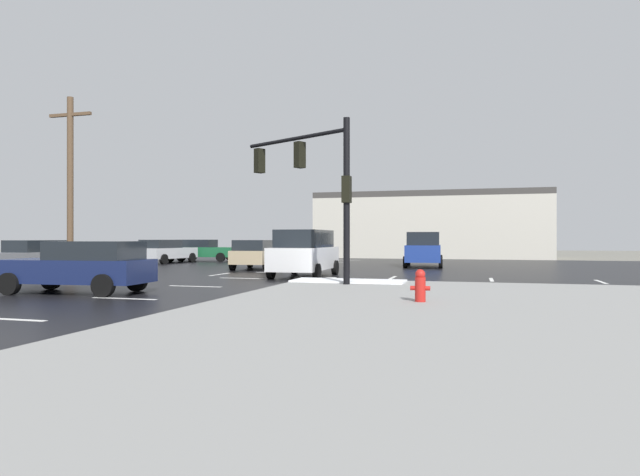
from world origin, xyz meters
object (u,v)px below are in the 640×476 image
(traffic_signal_mast, at_px, (316,176))
(sedan_navy, at_px, (81,266))
(sedan_grey, at_px, (28,256))
(suv_blue, at_px, (424,249))
(fire_hydrant, at_px, (420,285))
(sedan_tan, at_px, (257,254))
(sedan_silver, at_px, (166,251))
(suv_white, at_px, (305,252))
(utility_pole_mid, at_px, (70,182))
(sedan_green, at_px, (204,250))

(traffic_signal_mast, height_order, sedan_navy, traffic_signal_mast)
(sedan_grey, bearing_deg, suv_blue, 129.94)
(fire_hydrant, height_order, sedan_tan, sedan_tan)
(sedan_grey, bearing_deg, sedan_silver, -174.77)
(sedan_silver, relative_size, sedan_grey, 1.00)
(sedan_silver, relative_size, suv_white, 0.96)
(traffic_signal_mast, relative_size, sedan_navy, 1.21)
(sedan_navy, bearing_deg, fire_hydrant, 172.96)
(traffic_signal_mast, relative_size, suv_white, 1.16)
(sedan_navy, bearing_deg, sedan_tan, -94.92)
(sedan_silver, distance_m, suv_blue, 17.14)
(suv_blue, bearing_deg, traffic_signal_mast, 166.42)
(sedan_navy, xyz_separation_m, utility_pole_mid, (-6.23, 6.93, 3.42))
(sedan_tan, height_order, sedan_green, same)
(traffic_signal_mast, relative_size, utility_pole_mid, 0.69)
(sedan_tan, bearing_deg, sedan_silver, 54.15)
(suv_white, bearing_deg, utility_pole_mid, 98.23)
(traffic_signal_mast, distance_m, sedan_silver, 20.44)
(fire_hydrant, relative_size, sedan_silver, 0.17)
(fire_hydrant, bearing_deg, utility_pole_mid, 155.73)
(sedan_grey, distance_m, utility_pole_mid, 4.13)
(sedan_silver, height_order, sedan_tan, same)
(sedan_green, bearing_deg, suv_white, -51.19)
(suv_blue, relative_size, sedan_green, 1.07)
(sedan_silver, height_order, utility_pole_mid, utility_pole_mid)
(sedan_grey, distance_m, sedan_navy, 10.98)
(suv_blue, distance_m, utility_pole_mid, 19.23)
(suv_blue, xyz_separation_m, sedan_tan, (-8.51, -5.02, -0.24))
(fire_hydrant, bearing_deg, suv_white, 122.29)
(traffic_signal_mast, height_order, sedan_green, traffic_signal_mast)
(traffic_signal_mast, relative_size, sedan_tan, 1.21)
(sedan_grey, xyz_separation_m, suv_white, (12.99, 1.79, 0.24))
(sedan_silver, xyz_separation_m, utility_pole_mid, (2.24, -11.70, 3.42))
(fire_hydrant, bearing_deg, suv_blue, 94.68)
(traffic_signal_mast, bearing_deg, fire_hydrant, 156.15)
(sedan_silver, bearing_deg, suv_white, -121.41)
(traffic_signal_mast, xyz_separation_m, sedan_silver, (-14.59, 13.99, -3.07))
(fire_hydrant, xyz_separation_m, sedan_tan, (-10.08, 14.13, 0.32))
(sedan_grey, height_order, sedan_navy, same)
(suv_blue, relative_size, suv_white, 1.01)
(traffic_signal_mast, height_order, suv_blue, traffic_signal_mast)
(traffic_signal_mast, xyz_separation_m, fire_hydrant, (4.12, -5.14, -3.38))
(fire_hydrant, bearing_deg, sedan_green, 127.97)
(utility_pole_mid, bearing_deg, sedan_grey, -179.15)
(sedan_navy, bearing_deg, suv_white, -121.30)
(sedan_tan, distance_m, sedan_green, 11.58)
(traffic_signal_mast, xyz_separation_m, sedan_tan, (-5.95, 8.99, -3.07))
(sedan_silver, xyz_separation_m, sedan_grey, (-0.08, -11.73, 0.00))
(traffic_signal_mast, bearing_deg, sedan_grey, 18.66)
(suv_white, distance_m, utility_pole_mid, 11.27)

